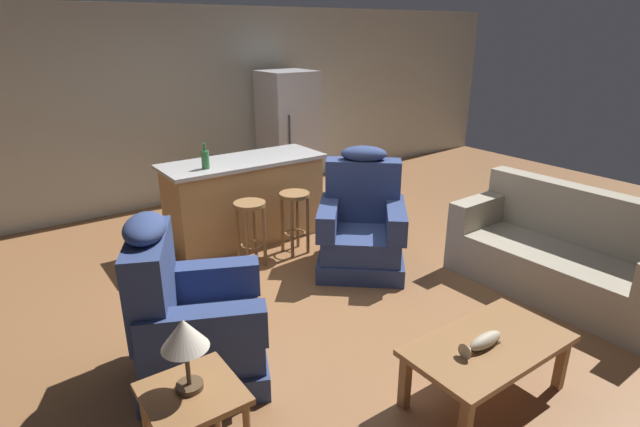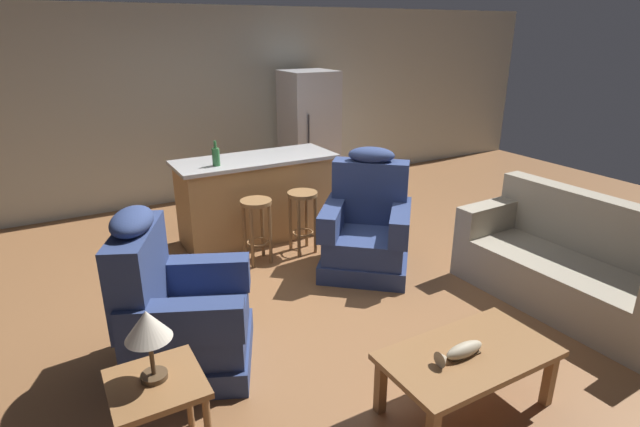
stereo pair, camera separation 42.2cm
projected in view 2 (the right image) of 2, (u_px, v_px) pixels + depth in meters
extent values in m
plane|color=brown|center=(314.00, 284.00, 4.79)|extent=(12.00, 12.00, 0.00)
cube|color=#B2B2A3|center=(204.00, 106.00, 6.88)|extent=(12.00, 0.05, 2.60)
cube|color=olive|center=(469.00, 355.00, 3.09)|extent=(1.10, 0.60, 0.04)
cube|color=olive|center=(549.00, 379.00, 3.19)|extent=(0.06, 0.06, 0.38)
cube|color=olive|center=(381.00, 386.00, 3.13)|extent=(0.06, 0.06, 0.38)
cube|color=olive|center=(491.00, 341.00, 3.59)|extent=(0.06, 0.06, 0.38)
cube|color=#4C3823|center=(464.00, 355.00, 3.04)|extent=(0.22, 0.07, 0.01)
ellipsoid|color=tan|center=(464.00, 350.00, 3.03)|extent=(0.28, 0.09, 0.09)
cone|color=tan|center=(443.00, 358.00, 2.95)|extent=(0.06, 0.10, 0.10)
cube|color=#9E937F|center=(564.00, 293.00, 4.41)|extent=(0.91, 1.93, 0.20)
cube|color=#9E937F|center=(568.00, 272.00, 4.34)|extent=(0.91, 1.93, 0.22)
cube|color=#9E937F|center=(597.00, 225.00, 4.37)|extent=(0.27, 1.91, 0.52)
cube|color=#9E937F|center=(493.00, 216.00, 4.93)|extent=(0.85, 0.23, 0.28)
cube|color=navy|center=(193.00, 352.00, 3.63)|extent=(1.11, 1.11, 0.18)
cube|color=navy|center=(190.00, 327.00, 3.56)|extent=(1.04, 1.02, 0.24)
cube|color=navy|center=(139.00, 274.00, 3.38)|extent=(0.53, 0.79, 0.64)
ellipsoid|color=navy|center=(132.00, 221.00, 3.25)|extent=(0.43, 0.53, 0.16)
cube|color=navy|center=(196.00, 274.00, 3.78)|extent=(0.80, 0.49, 0.26)
cube|color=navy|center=(182.00, 322.00, 3.16)|extent=(0.80, 0.49, 0.26)
cube|color=navy|center=(365.00, 261.00, 5.04)|extent=(1.18, 1.18, 0.18)
cube|color=navy|center=(366.00, 242.00, 4.97)|extent=(1.09, 1.10, 0.24)
cube|color=navy|center=(370.00, 191.00, 5.09)|extent=(0.73, 0.67, 0.64)
ellipsoid|color=navy|center=(371.00, 155.00, 4.96)|extent=(0.52, 0.50, 0.16)
cube|color=navy|center=(400.00, 222.00, 4.80)|extent=(0.66, 0.72, 0.26)
cube|color=navy|center=(333.00, 217.00, 4.92)|extent=(0.66, 0.72, 0.26)
cube|color=olive|center=(156.00, 384.00, 2.62)|extent=(0.48, 0.48, 0.04)
cylinder|color=olive|center=(117.00, 416.00, 2.79)|extent=(0.04, 0.04, 0.52)
cylinder|color=olive|center=(188.00, 392.00, 2.98)|extent=(0.04, 0.04, 0.52)
cylinder|color=#4C3823|center=(154.00, 376.00, 2.63)|extent=(0.14, 0.14, 0.03)
cylinder|color=#4C3823|center=(152.00, 356.00, 2.59)|extent=(0.02, 0.02, 0.22)
cone|color=beige|center=(147.00, 325.00, 2.53)|extent=(0.24, 0.24, 0.16)
cube|color=#AD7F4C|center=(257.00, 200.00, 5.73)|extent=(1.71, 0.63, 0.91)
cube|color=#B2B2B2|center=(255.00, 159.00, 5.57)|extent=(1.80, 0.70, 0.04)
cylinder|color=olive|center=(256.00, 202.00, 5.02)|extent=(0.32, 0.32, 0.04)
torus|color=olive|center=(258.00, 242.00, 5.17)|extent=(0.23, 0.23, 0.02)
cylinder|color=olive|center=(252.00, 238.00, 5.01)|extent=(0.04, 0.04, 0.64)
cylinder|color=olive|center=(270.00, 235.00, 5.10)|extent=(0.04, 0.04, 0.64)
cylinder|color=olive|center=(245.00, 232.00, 5.17)|extent=(0.04, 0.04, 0.64)
cylinder|color=olive|center=(262.00, 228.00, 5.27)|extent=(0.04, 0.04, 0.64)
cylinder|color=olive|center=(302.00, 194.00, 5.27)|extent=(0.32, 0.32, 0.04)
torus|color=olive|center=(303.00, 232.00, 5.42)|extent=(0.23, 0.23, 0.02)
cylinder|color=olive|center=(299.00, 229.00, 5.26)|extent=(0.04, 0.04, 0.64)
cylinder|color=olive|center=(315.00, 225.00, 5.35)|extent=(0.04, 0.04, 0.64)
cylinder|color=olive|center=(290.00, 223.00, 5.42)|extent=(0.04, 0.04, 0.64)
cylinder|color=olive|center=(307.00, 219.00, 5.51)|extent=(0.04, 0.04, 0.64)
cube|color=#B7B7BC|center=(309.00, 134.00, 7.18)|extent=(0.70, 0.66, 1.76)
cylinder|color=#333338|center=(309.00, 133.00, 6.77)|extent=(0.02, 0.02, 0.50)
cylinder|color=#2D6B38|center=(216.00, 157.00, 5.20)|extent=(0.08, 0.08, 0.18)
cylinder|color=#2D6B38|center=(215.00, 145.00, 5.15)|extent=(0.03, 0.03, 0.08)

